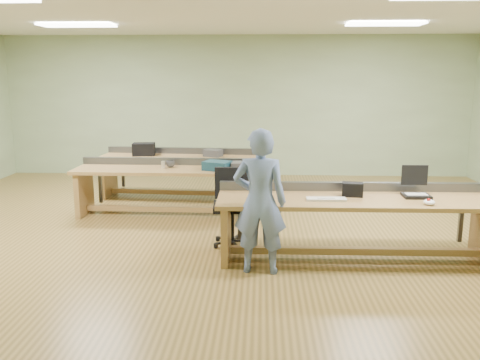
# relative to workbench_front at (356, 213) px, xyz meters

# --- Properties ---
(floor) EXTENTS (10.00, 10.00, 0.00)m
(floor) POSITION_rel_workbench_front_xyz_m (-1.67, 1.14, -0.57)
(floor) COLOR olive
(floor) RESTS_ON ground
(ceiling) EXTENTS (10.00, 10.00, 0.00)m
(ceiling) POSITION_rel_workbench_front_xyz_m (-1.67, 1.14, 2.43)
(ceiling) COLOR silver
(ceiling) RESTS_ON wall_back
(wall_back) EXTENTS (10.00, 0.04, 3.00)m
(wall_back) POSITION_rel_workbench_front_xyz_m (-1.67, 5.14, 0.93)
(wall_back) COLOR #97AF85
(wall_back) RESTS_ON floor
(wall_front) EXTENTS (10.00, 0.04, 3.00)m
(wall_front) POSITION_rel_workbench_front_xyz_m (-1.67, -2.86, 0.93)
(wall_front) COLOR #97AF85
(wall_front) RESTS_ON floor
(fluor_panels) EXTENTS (6.20, 3.50, 0.03)m
(fluor_panels) POSITION_rel_workbench_front_xyz_m (-1.67, 1.14, 2.40)
(fluor_panels) COLOR white
(fluor_panels) RESTS_ON ceiling
(workbench_front) EXTENTS (3.30, 0.91, 0.86)m
(workbench_front) POSITION_rel_workbench_front_xyz_m (0.00, 0.00, 0.00)
(workbench_front) COLOR #AE7F49
(workbench_front) RESTS_ON floor
(workbench_mid) EXTENTS (2.87, 0.80, 0.86)m
(workbench_mid) POSITION_rel_workbench_front_xyz_m (-2.60, 1.83, -0.01)
(workbench_mid) COLOR #AE7F49
(workbench_mid) RESTS_ON floor
(workbench_back) EXTENTS (2.86, 0.94, 0.86)m
(workbench_back) POSITION_rel_workbench_front_xyz_m (-2.60, 3.00, -0.01)
(workbench_back) COLOR #AE7F49
(workbench_back) RESTS_ON floor
(person) EXTENTS (0.62, 0.43, 1.62)m
(person) POSITION_rel_workbench_front_xyz_m (-1.14, -0.49, 0.25)
(person) COLOR #6C81B0
(person) RESTS_ON floor
(laptop_base) EXTENTS (0.31, 0.26, 0.03)m
(laptop_base) POSITION_rel_workbench_front_xyz_m (0.71, 0.04, 0.20)
(laptop_base) COLOR black
(laptop_base) RESTS_ON workbench_front
(laptop_screen) EXTENTS (0.31, 0.02, 0.24)m
(laptop_screen) POSITION_rel_workbench_front_xyz_m (0.71, 0.17, 0.43)
(laptop_screen) COLOR black
(laptop_screen) RESTS_ON laptop_base
(keyboard) EXTENTS (0.46, 0.16, 0.03)m
(keyboard) POSITION_rel_workbench_front_xyz_m (-0.37, -0.15, 0.20)
(keyboard) COLOR beige
(keyboard) RESTS_ON workbench_front
(trackball_mouse) EXTENTS (0.13, 0.15, 0.06)m
(trackball_mouse) POSITION_rel_workbench_front_xyz_m (0.75, -0.31, 0.21)
(trackball_mouse) COLOR white
(trackball_mouse) RESTS_ON workbench_front
(camera_bag) EXTENTS (0.26, 0.19, 0.17)m
(camera_bag) POSITION_rel_workbench_front_xyz_m (-0.04, 0.07, 0.27)
(camera_bag) COLOR black
(camera_bag) RESTS_ON workbench_front
(task_chair) EXTENTS (0.56, 0.56, 0.99)m
(task_chair) POSITION_rel_workbench_front_xyz_m (-1.51, 0.46, -0.20)
(task_chair) COLOR black
(task_chair) RESTS_ON floor
(parts_bin_teal) EXTENTS (0.46, 0.41, 0.14)m
(parts_bin_teal) POSITION_rel_workbench_front_xyz_m (-1.80, 1.69, 0.25)
(parts_bin_teal) COLOR #153645
(parts_bin_teal) RESTS_ON workbench_mid
(parts_bin_grey) EXTENTS (0.42, 0.27, 0.11)m
(parts_bin_grey) POSITION_rel_workbench_front_xyz_m (-1.38, 1.76, 0.24)
(parts_bin_grey) COLOR #343436
(parts_bin_grey) RESTS_ON workbench_mid
(mug) EXTENTS (0.13, 0.13, 0.11)m
(mug) POSITION_rel_workbench_front_xyz_m (-2.56, 1.90, 0.24)
(mug) COLOR #343436
(mug) RESTS_ON workbench_mid
(drinks_can) EXTENTS (0.08, 0.08, 0.11)m
(drinks_can) POSITION_rel_workbench_front_xyz_m (-2.66, 1.81, 0.24)
(drinks_can) COLOR silver
(drinks_can) RESTS_ON workbench_mid
(storage_box_back) EXTENTS (0.41, 0.31, 0.22)m
(storage_box_back) POSITION_rel_workbench_front_xyz_m (-3.25, 3.06, 0.29)
(storage_box_back) COLOR black
(storage_box_back) RESTS_ON workbench_back
(tray_back) EXTENTS (0.36, 0.31, 0.12)m
(tray_back) POSITION_rel_workbench_front_xyz_m (-1.99, 3.01, 0.24)
(tray_back) COLOR #343436
(tray_back) RESTS_ON workbench_back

